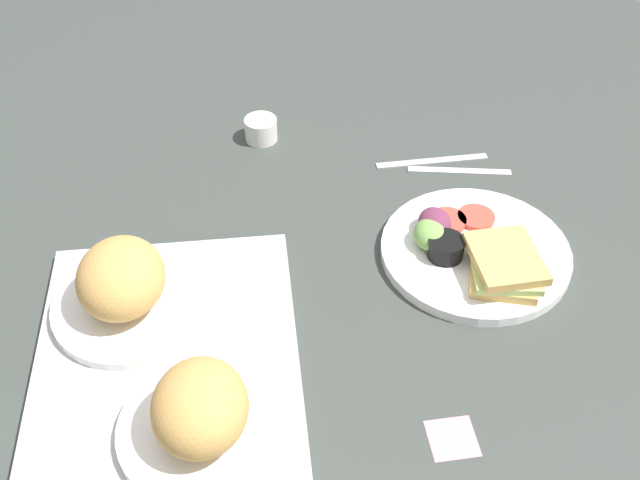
% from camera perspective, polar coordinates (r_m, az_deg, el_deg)
% --- Properties ---
extents(ground_plane, '(1.90, 1.50, 0.03)m').
position_cam_1_polar(ground_plane, '(1.11, 1.62, -2.70)').
color(ground_plane, '#383D38').
extents(serving_tray, '(0.46, 0.34, 0.02)m').
position_cam_1_polar(serving_tray, '(0.99, -11.29, -9.41)').
color(serving_tray, '#B2B2AD').
rests_on(serving_tray, ground_plane).
extents(bread_plate_near, '(0.20, 0.20, 0.10)m').
position_cam_1_polar(bread_plate_near, '(0.88, -8.84, -12.68)').
color(bread_plate_near, white).
rests_on(bread_plate_near, serving_tray).
extents(bread_plate_far, '(0.21, 0.21, 0.10)m').
position_cam_1_polar(bread_plate_far, '(1.03, -14.31, -3.38)').
color(bread_plate_far, white).
rests_on(bread_plate_far, serving_tray).
extents(plate_with_salad, '(0.27, 0.27, 0.05)m').
position_cam_1_polar(plate_with_salad, '(1.12, 11.40, -0.78)').
color(plate_with_salad, white).
rests_on(plate_with_salad, ground_plane).
extents(espresso_cup, '(0.06, 0.06, 0.04)m').
position_cam_1_polar(espresso_cup, '(1.34, -4.42, 8.21)').
color(espresso_cup, silver).
rests_on(espresso_cup, ground_plane).
extents(fork, '(0.04, 0.17, 0.01)m').
position_cam_1_polar(fork, '(1.29, 10.33, 5.12)').
color(fork, '#B7B7BC').
rests_on(fork, ground_plane).
extents(knife, '(0.03, 0.19, 0.01)m').
position_cam_1_polar(knife, '(1.30, 8.34, 5.87)').
color(knife, '#B7B7BC').
rests_on(knife, ground_plane).
extents(sticky_note, '(0.06, 0.06, 0.00)m').
position_cam_1_polar(sticky_note, '(0.94, 9.81, -14.33)').
color(sticky_note, pink).
rests_on(sticky_note, ground_plane).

